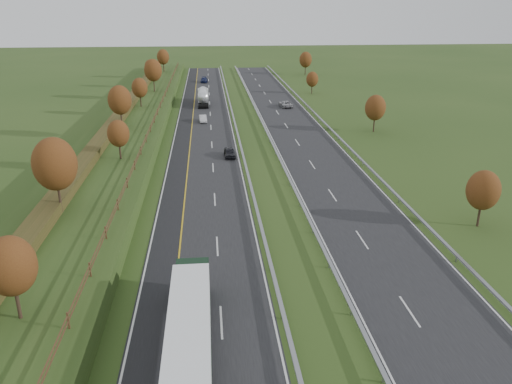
{
  "coord_description": "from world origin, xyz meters",
  "views": [
    {
      "loc": [
        0.82,
        -19.25,
        21.54
      ],
      "look_at": [
        5.73,
        31.28,
        2.2
      ],
      "focal_mm": 35.0,
      "sensor_mm": 36.0,
      "label": 1
    }
  ],
  "objects_px": {
    "car_silver_mid": "(203,119)",
    "car_oncoming": "(285,104)",
    "car_small_far": "(204,80)",
    "car_dark_near": "(230,152)",
    "road_tanker": "(203,96)",
    "box_lorry": "(190,331)"
  },
  "relations": [
    {
      "from": "car_silver_mid",
      "to": "car_oncoming",
      "type": "xyz_separation_m",
      "value": [
        17.98,
        12.9,
        0.04
      ]
    },
    {
      "from": "car_small_far",
      "to": "car_dark_near",
      "type": "bearing_deg",
      "value": -84.79
    },
    {
      "from": "road_tanker",
      "to": "box_lorry",
      "type": "bearing_deg",
      "value": -90.41
    },
    {
      "from": "car_silver_mid",
      "to": "road_tanker",
      "type": "bearing_deg",
      "value": 86.19
    },
    {
      "from": "road_tanker",
      "to": "car_dark_near",
      "type": "relative_size",
      "value": 2.84
    },
    {
      "from": "car_dark_near",
      "to": "car_small_far",
      "type": "height_order",
      "value": "car_small_far"
    },
    {
      "from": "car_silver_mid",
      "to": "car_small_far",
      "type": "height_order",
      "value": "car_small_far"
    },
    {
      "from": "box_lorry",
      "to": "car_small_far",
      "type": "xyz_separation_m",
      "value": [
        0.8,
        119.72,
        -1.61
      ]
    },
    {
      "from": "car_dark_near",
      "to": "car_oncoming",
      "type": "distance_m",
      "value": 39.17
    },
    {
      "from": "road_tanker",
      "to": "car_oncoming",
      "type": "bearing_deg",
      "value": -16.06
    },
    {
      "from": "road_tanker",
      "to": "car_small_far",
      "type": "distance_m",
      "value": 33.02
    },
    {
      "from": "road_tanker",
      "to": "car_silver_mid",
      "type": "distance_m",
      "value": 18.11
    },
    {
      "from": "car_oncoming",
      "to": "car_dark_near",
      "type": "bearing_deg",
      "value": 63.52
    },
    {
      "from": "car_oncoming",
      "to": "box_lorry",
      "type": "bearing_deg",
      "value": 71.63
    },
    {
      "from": "car_oncoming",
      "to": "car_small_far",
      "type": "bearing_deg",
      "value": -70.61
    },
    {
      "from": "road_tanker",
      "to": "car_oncoming",
      "type": "relative_size",
      "value": 2.28
    },
    {
      "from": "road_tanker",
      "to": "car_small_far",
      "type": "relative_size",
      "value": 2.38
    },
    {
      "from": "car_silver_mid",
      "to": "car_small_far",
      "type": "distance_m",
      "value": 51.07
    },
    {
      "from": "car_small_far",
      "to": "car_oncoming",
      "type": "distance_m",
      "value": 42.09
    },
    {
      "from": "box_lorry",
      "to": "car_dark_near",
      "type": "distance_m",
      "value": 45.24
    },
    {
      "from": "road_tanker",
      "to": "car_oncoming",
      "type": "height_order",
      "value": "road_tanker"
    },
    {
      "from": "car_dark_near",
      "to": "car_silver_mid",
      "type": "xyz_separation_m",
      "value": [
        -4.0,
        23.68,
        -0.03
      ]
    }
  ]
}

